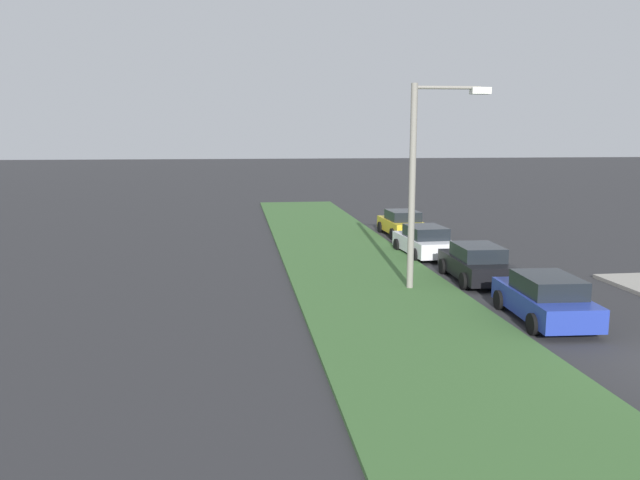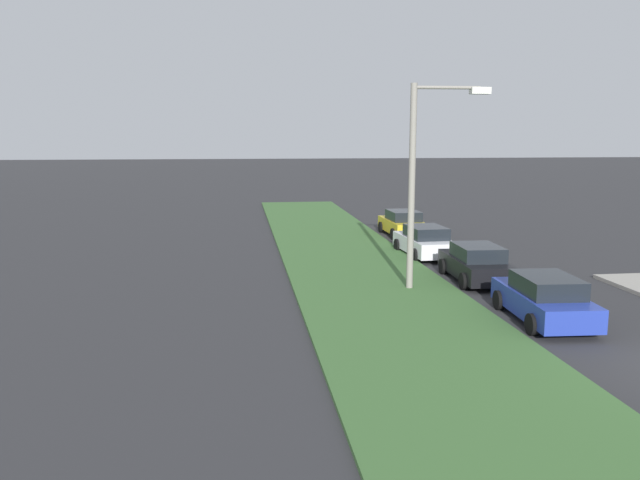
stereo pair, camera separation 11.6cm
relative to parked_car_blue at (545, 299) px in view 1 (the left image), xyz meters
The scene contains 6 objects.
grass_median 6.98m from the parked_car_blue, 38.56° to the left, with size 60.00×6.00×0.12m, color #3D6633.
parked_car_blue is the anchor object (origin of this frame).
parked_car_black 5.48m from the parked_car_blue, ahead, with size 4.36×2.14×1.47m.
parked_car_white 10.80m from the parked_car_blue, ahead, with size 4.38×2.18×1.47m.
parked_car_yellow 17.03m from the parked_car_blue, ahead, with size 4.34×2.10×1.47m.
streetlight 6.28m from the parked_car_blue, 32.00° to the left, with size 0.39×2.87×7.50m.
Camera 1 is at (-12.97, 11.36, 5.64)m, focal length 35.04 mm.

